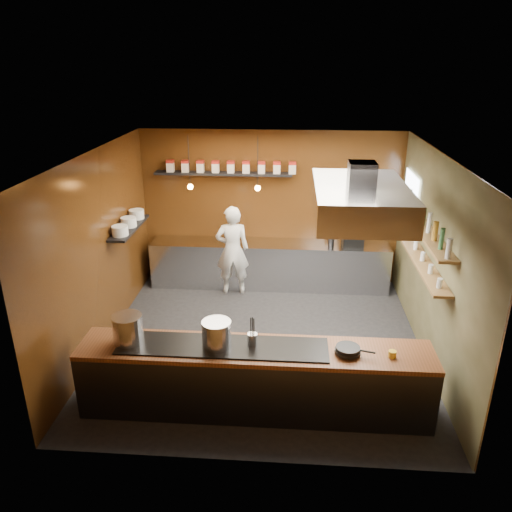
# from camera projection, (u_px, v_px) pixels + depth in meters

# --- Properties ---
(floor) EXTENTS (5.00, 5.00, 0.00)m
(floor) POSITION_uv_depth(u_px,v_px,m) (262.00, 343.00, 7.96)
(floor) COLOR black
(floor) RESTS_ON ground
(back_wall) EXTENTS (5.00, 0.00, 5.00)m
(back_wall) POSITION_uv_depth(u_px,v_px,m) (271.00, 208.00, 9.71)
(back_wall) COLOR #351C09
(back_wall) RESTS_ON ground
(left_wall) EXTENTS (0.00, 5.00, 5.00)m
(left_wall) POSITION_uv_depth(u_px,v_px,m) (99.00, 252.00, 7.57)
(left_wall) COLOR #351C09
(left_wall) RESTS_ON ground
(right_wall) EXTENTS (0.00, 5.00, 5.00)m
(right_wall) POSITION_uv_depth(u_px,v_px,m) (435.00, 261.00, 7.23)
(right_wall) COLOR #424225
(right_wall) RESTS_ON ground
(ceiling) EXTENTS (5.00, 5.00, 0.00)m
(ceiling) POSITION_uv_depth(u_px,v_px,m) (264.00, 155.00, 6.84)
(ceiling) COLOR silver
(ceiling) RESTS_ON back_wall
(window_pane) EXTENTS (0.00, 1.00, 1.00)m
(window_pane) POSITION_uv_depth(u_px,v_px,m) (410.00, 202.00, 8.66)
(window_pane) COLOR white
(window_pane) RESTS_ON right_wall
(prep_counter) EXTENTS (4.60, 0.65, 0.90)m
(prep_counter) POSITION_uv_depth(u_px,v_px,m) (269.00, 264.00, 9.80)
(prep_counter) COLOR silver
(prep_counter) RESTS_ON floor
(pass_counter) EXTENTS (4.40, 0.72, 0.94)m
(pass_counter) POSITION_uv_depth(u_px,v_px,m) (255.00, 379.00, 6.31)
(pass_counter) COLOR #38383D
(pass_counter) RESTS_ON floor
(tin_shelf) EXTENTS (2.60, 0.26, 0.04)m
(tin_shelf) POSITION_uv_depth(u_px,v_px,m) (223.00, 174.00, 9.38)
(tin_shelf) COLOR black
(tin_shelf) RESTS_ON back_wall
(plate_shelf) EXTENTS (0.30, 1.40, 0.04)m
(plate_shelf) POSITION_uv_depth(u_px,v_px,m) (129.00, 228.00, 8.47)
(plate_shelf) COLOR black
(plate_shelf) RESTS_ON left_wall
(bottle_shelf_upper) EXTENTS (0.26, 2.80, 0.04)m
(bottle_shelf_upper) POSITION_uv_depth(u_px,v_px,m) (422.00, 227.00, 7.36)
(bottle_shelf_upper) COLOR brown
(bottle_shelf_upper) RESTS_ON right_wall
(bottle_shelf_lower) EXTENTS (0.26, 2.80, 0.04)m
(bottle_shelf_lower) POSITION_uv_depth(u_px,v_px,m) (418.00, 256.00, 7.54)
(bottle_shelf_lower) COLOR brown
(bottle_shelf_lower) RESTS_ON right_wall
(extractor_hood) EXTENTS (1.20, 2.00, 0.72)m
(extractor_hood) POSITION_uv_depth(u_px,v_px,m) (360.00, 199.00, 6.57)
(extractor_hood) COLOR #38383D
(extractor_hood) RESTS_ON ceiling
(pendant_left) EXTENTS (0.10, 0.10, 0.95)m
(pendant_left) POSITION_uv_depth(u_px,v_px,m) (190.00, 184.00, 8.82)
(pendant_left) COLOR black
(pendant_left) RESTS_ON ceiling
(pendant_right) EXTENTS (0.10, 0.10, 0.95)m
(pendant_right) POSITION_uv_depth(u_px,v_px,m) (258.00, 185.00, 8.74)
(pendant_right) COLOR black
(pendant_right) RESTS_ON ceiling
(storage_tins) EXTENTS (2.43, 0.13, 0.22)m
(storage_tins) POSITION_uv_depth(u_px,v_px,m) (231.00, 167.00, 9.32)
(storage_tins) COLOR beige
(storage_tins) RESTS_ON tin_shelf
(plate_stacks) EXTENTS (0.26, 1.16, 0.16)m
(plate_stacks) POSITION_uv_depth(u_px,v_px,m) (129.00, 222.00, 8.43)
(plate_stacks) COLOR white
(plate_stacks) RESTS_ON plate_shelf
(bottles) EXTENTS (0.06, 2.66, 0.24)m
(bottles) POSITION_uv_depth(u_px,v_px,m) (424.00, 217.00, 7.31)
(bottles) COLOR silver
(bottles) RESTS_ON bottle_shelf_upper
(wine_glasses) EXTENTS (0.07, 2.37, 0.13)m
(wine_glasses) POSITION_uv_depth(u_px,v_px,m) (419.00, 251.00, 7.51)
(wine_glasses) COLOR silver
(wine_glasses) RESTS_ON bottle_shelf_lower
(stockpot_large) EXTENTS (0.49, 0.49, 0.37)m
(stockpot_large) POSITION_uv_depth(u_px,v_px,m) (128.00, 329.00, 6.17)
(stockpot_large) COLOR silver
(stockpot_large) RESTS_ON pass_counter
(stockpot_small) EXTENTS (0.45, 0.45, 0.34)m
(stockpot_small) POSITION_uv_depth(u_px,v_px,m) (217.00, 334.00, 6.09)
(stockpot_small) COLOR silver
(stockpot_small) RESTS_ON pass_counter
(utensil_crock) EXTENTS (0.16, 0.16, 0.16)m
(utensil_crock) POSITION_uv_depth(u_px,v_px,m) (252.00, 339.00, 6.14)
(utensil_crock) COLOR silver
(utensil_crock) RESTS_ON pass_counter
(frying_pan) EXTENTS (0.48, 0.31, 0.08)m
(frying_pan) POSITION_uv_depth(u_px,v_px,m) (348.00, 350.00, 6.00)
(frying_pan) COLOR black
(frying_pan) RESTS_ON pass_counter
(butter_jar) EXTENTS (0.11, 0.11, 0.09)m
(butter_jar) POSITION_uv_depth(u_px,v_px,m) (392.00, 354.00, 5.94)
(butter_jar) COLOR gold
(butter_jar) RESTS_ON pass_counter
(espresso_machine) EXTENTS (0.39, 0.37, 0.38)m
(espresso_machine) POSITION_uv_depth(u_px,v_px,m) (353.00, 237.00, 9.38)
(espresso_machine) COLOR black
(espresso_machine) RESTS_ON prep_counter
(chef) EXTENTS (0.67, 0.49, 1.73)m
(chef) POSITION_uv_depth(u_px,v_px,m) (232.00, 250.00, 9.37)
(chef) COLOR white
(chef) RESTS_ON floor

